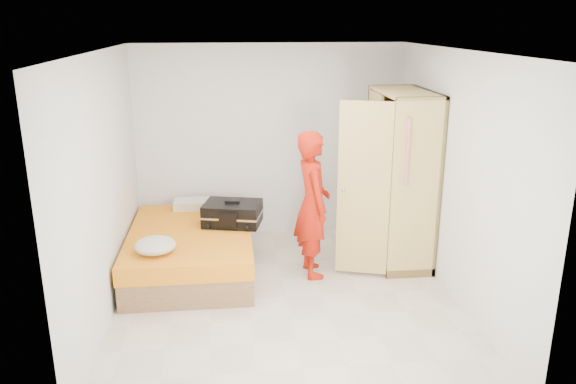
{
  "coord_description": "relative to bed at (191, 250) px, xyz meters",
  "views": [
    {
      "loc": [
        -0.58,
        -5.46,
        2.88
      ],
      "look_at": [
        0.09,
        0.62,
        1.0
      ],
      "focal_mm": 35.0,
      "sensor_mm": 36.0,
      "label": 1
    }
  ],
  "objects": [
    {
      "name": "room",
      "position": [
        1.05,
        -0.81,
        1.05
      ],
      "size": [
        4.0,
        4.02,
        2.6
      ],
      "color": "beige",
      "rests_on": "ground"
    },
    {
      "name": "suitcase",
      "position": [
        0.51,
        0.19,
        0.38
      ],
      "size": [
        0.79,
        0.65,
        0.3
      ],
      "rotation": [
        0.0,
        0.0,
        -0.24
      ],
      "color": "black",
      "rests_on": "bed"
    },
    {
      "name": "round_cushion",
      "position": [
        -0.33,
        -0.61,
        0.33
      ],
      "size": [
        0.44,
        0.44,
        0.17
      ],
      "primitive_type": "ellipsoid",
      "color": "beige",
      "rests_on": "bed"
    },
    {
      "name": "wardrobe",
      "position": [
        2.5,
        0.06,
        0.75
      ],
      "size": [
        1.15,
        1.2,
        2.1
      ],
      "color": "#E4C56F",
      "rests_on": "ground"
    },
    {
      "name": "person",
      "position": [
        1.42,
        -0.24,
        0.6
      ],
      "size": [
        0.47,
        0.66,
        1.71
      ],
      "primitive_type": "imported",
      "rotation": [
        0.0,
        0.0,
        1.67
      ],
      "color": "red",
      "rests_on": "ground"
    },
    {
      "name": "pillow",
      "position": [
        0.05,
        0.85,
        0.3
      ],
      "size": [
        0.61,
        0.32,
        0.11
      ],
      "primitive_type": "cube",
      "rotation": [
        0.0,
        0.0,
        -0.02
      ],
      "color": "beige",
      "rests_on": "bed"
    },
    {
      "name": "bed",
      "position": [
        0.0,
        0.0,
        0.0
      ],
      "size": [
        1.42,
        2.02,
        0.5
      ],
      "color": "#9C6C47",
      "rests_on": "ground"
    }
  ]
}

